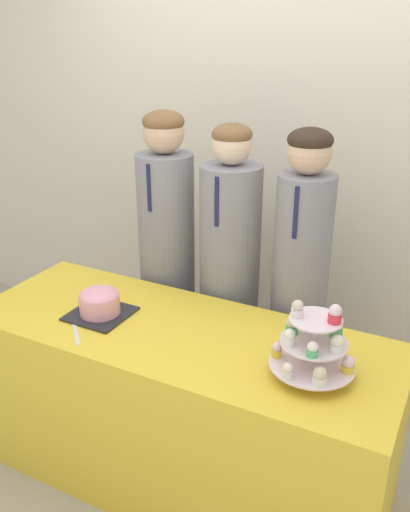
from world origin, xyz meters
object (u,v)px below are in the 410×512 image
object	(u,v)px
student_2	(298,300)
student_1	(229,290)
round_cake	(99,302)
cake_knife	(74,323)
cupcake_stand	(314,344)
student_0	(168,271)

from	to	relation	value
student_2	student_1	bearing A→B (deg)	180.00
round_cake	student_1	xyz separation A→B (m)	(0.35, 0.55, -0.10)
cake_knife	student_1	world-z (taller)	student_1
cupcake_stand	student_0	xyz separation A→B (m)	(-0.92, 0.55, -0.14)
cake_knife	student_0	xyz separation A→B (m)	(0.05, 0.65, -0.01)
round_cake	cake_knife	world-z (taller)	round_cake
cake_knife	student_2	bearing A→B (deg)	86.35
round_cake	student_2	size ratio (longest dim) A/B	0.16
student_2	student_0	bearing A→B (deg)	180.00
student_1	student_2	xyz separation A→B (m)	(0.35, -0.00, 0.03)
cake_knife	student_1	xyz separation A→B (m)	(0.40, 0.65, -0.04)
student_1	student_2	bearing A→B (deg)	-0.00
student_0	student_1	bearing A→B (deg)	-0.00
student_0	cupcake_stand	bearing A→B (deg)	-30.85
cake_knife	student_0	distance (m)	0.66
student_1	cake_knife	bearing A→B (deg)	-121.21
cake_knife	cupcake_stand	distance (m)	0.99
round_cake	student_0	distance (m)	0.55
cupcake_stand	student_2	world-z (taller)	student_2
cake_knife	student_1	distance (m)	0.77
student_1	student_2	size ratio (longest dim) A/B	0.99
round_cake	student_0	bearing A→B (deg)	89.81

